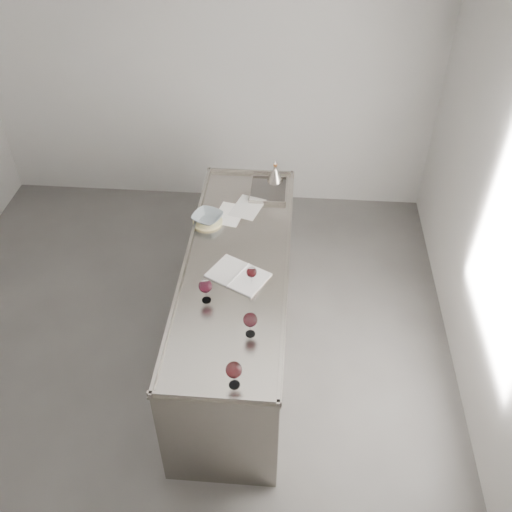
# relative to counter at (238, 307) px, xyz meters

# --- Properties ---
(room_shell) EXTENTS (4.54, 5.04, 2.84)m
(room_shell) POSITION_rel_counter_xyz_m (-0.50, -0.30, 0.93)
(room_shell) COLOR #4A4846
(room_shell) RESTS_ON ground
(counter) EXTENTS (0.77, 2.42, 0.97)m
(counter) POSITION_rel_counter_xyz_m (0.00, 0.00, 0.00)
(counter) COLOR gray
(counter) RESTS_ON ground
(wine_glass_left) EXTENTS (0.09, 0.09, 0.18)m
(wine_glass_left) POSITION_rel_counter_xyz_m (-0.16, -0.41, 0.59)
(wine_glass_left) COLOR white
(wine_glass_left) RESTS_ON counter
(wine_glass_middle) EXTENTS (0.10, 0.10, 0.19)m
(wine_glass_middle) POSITION_rel_counter_xyz_m (0.10, -1.08, 0.60)
(wine_glass_middle) COLOR white
(wine_glass_middle) RESTS_ON counter
(wine_glass_right) EXTENTS (0.09, 0.09, 0.18)m
(wine_glass_right) POSITION_rel_counter_xyz_m (0.16, -0.68, 0.59)
(wine_glass_right) COLOR white
(wine_glass_right) RESTS_ON counter
(wine_glass_small) EXTENTS (0.07, 0.07, 0.15)m
(wine_glass_small) POSITION_rel_counter_xyz_m (0.13, -0.22, 0.57)
(wine_glass_small) COLOR white
(wine_glass_small) RESTS_ON counter
(notebook) EXTENTS (0.48, 0.43, 0.02)m
(notebook) POSITION_rel_counter_xyz_m (0.03, -0.15, 0.47)
(notebook) COLOR white
(notebook) RESTS_ON counter
(loose_paper_top) EXTENTS (0.27, 0.34, 0.00)m
(loose_paper_top) POSITION_rel_counter_xyz_m (-0.12, 0.57, 0.47)
(loose_paper_top) COLOR white
(loose_paper_top) RESTS_ON counter
(loose_paper_under) EXTENTS (0.30, 0.36, 0.00)m
(loose_paper_under) POSITION_rel_counter_xyz_m (0.02, 0.67, 0.47)
(loose_paper_under) COLOR silver
(loose_paper_under) RESTS_ON counter
(trivet) EXTENTS (0.26, 0.26, 0.02)m
(trivet) POSITION_rel_counter_xyz_m (-0.28, 0.45, 0.48)
(trivet) COLOR beige
(trivet) RESTS_ON counter
(ceramic_bowl) EXTENTS (0.29, 0.29, 0.06)m
(ceramic_bowl) POSITION_rel_counter_xyz_m (-0.28, 0.45, 0.52)
(ceramic_bowl) COLOR gray
(ceramic_bowl) RESTS_ON trivet
(wine_funnel) EXTENTS (0.14, 0.14, 0.21)m
(wine_funnel) POSITION_rel_counter_xyz_m (0.22, 1.08, 0.53)
(wine_funnel) COLOR #ABA398
(wine_funnel) RESTS_ON counter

